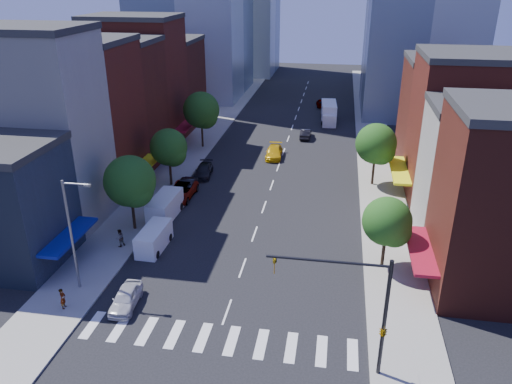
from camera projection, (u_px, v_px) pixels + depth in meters
ground at (227, 312)px, 36.34m from camera, size 220.00×220.00×0.00m
sidewalk_left at (203, 138)px, 74.30m from camera, size 5.00×120.00×0.15m
sidewalk_right at (375, 147)px, 70.53m from camera, size 5.00×120.00×0.15m
crosswalk at (217, 339)px, 33.63m from camera, size 19.00×3.00×0.01m
bldg_left_1 at (34, 132)px, 46.71m from camera, size 12.00×8.00×18.00m
bldg_left_2 at (79, 118)px, 54.78m from camera, size 12.00×9.00×16.00m
bldg_left_3 at (113, 104)px, 62.66m from camera, size 12.00×8.00×15.00m
bldg_left_4 at (137, 83)px, 69.93m from camera, size 12.00×9.00×17.00m
bldg_left_5 at (161, 84)px, 79.31m from camera, size 12.00×10.00×13.00m
bldg_right_1 at (493, 177)px, 44.29m from camera, size 12.00×8.00×12.00m
bldg_right_2 at (473, 132)px, 51.81m from camera, size 12.00×10.00×15.00m
bldg_right_3 at (453, 116)px, 61.24m from camera, size 12.00×10.00×13.00m
traffic_signal at (375, 318)px, 29.10m from camera, size 7.24×2.24×8.00m
streetlight at (73, 229)px, 36.89m from camera, size 2.25×0.25×9.00m
tree_left_near at (131, 183)px, 45.95m from camera, size 4.80×4.80×7.30m
tree_left_mid at (170, 149)px, 56.01m from camera, size 4.20×4.20×6.65m
tree_left_far at (202, 112)px, 68.38m from camera, size 5.00×5.00×7.75m
tree_right_near at (389, 224)px, 40.04m from camera, size 4.00×4.00×6.20m
tree_right_far at (377, 145)px, 56.02m from camera, size 4.60×4.60×7.20m
parked_car_front at (126, 298)px, 36.71m from camera, size 1.97×4.25×1.41m
parked_car_second at (187, 187)px, 55.69m from camera, size 1.61×4.53×1.49m
parked_car_third at (181, 191)px, 54.40m from camera, size 2.73×5.68×1.56m
parked_car_rear at (204, 171)px, 60.45m from camera, size 2.33×4.78×1.34m
cargo_van_near at (153, 239)px, 44.27m from camera, size 2.03×4.73×1.99m
cargo_van_far at (165, 207)px, 49.98m from camera, size 2.32×5.37×2.26m
taxi at (274, 152)px, 66.47m from camera, size 2.25×5.11×1.46m
traffic_car_oncoming at (306, 134)px, 74.32m from camera, size 1.50×4.20×1.38m
traffic_car_far at (321, 103)px, 91.78m from camera, size 2.15×4.35×1.43m
box_truck at (329, 113)px, 82.01m from camera, size 2.80×7.84×3.10m
pedestrian_near at (63, 298)px, 36.23m from camera, size 0.49×0.65×1.63m
pedestrian_far at (120, 238)px, 44.46m from camera, size 0.95×1.01×1.66m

